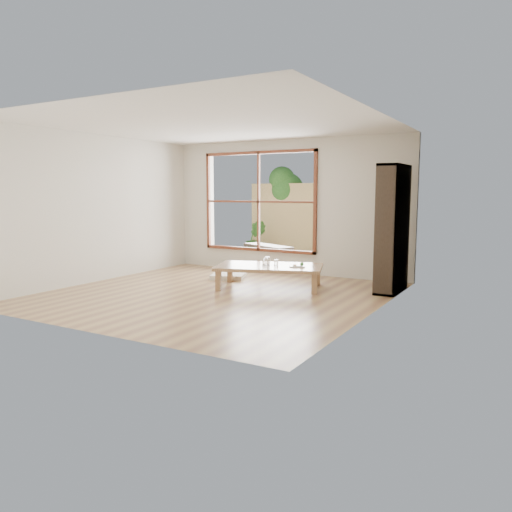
% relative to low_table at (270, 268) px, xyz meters
% --- Properties ---
extents(ground, '(5.00, 5.00, 0.00)m').
position_rel_low_table_xyz_m(ground, '(-0.48, -0.88, -0.33)').
color(ground, tan).
rests_on(ground, ground).
extents(low_table, '(1.95, 1.48, 0.38)m').
position_rel_low_table_xyz_m(low_table, '(0.00, 0.00, 0.00)').
color(low_table, '#A0754D').
rests_on(low_table, ground).
extents(floor_cushion, '(0.77, 0.77, 0.09)m').
position_rel_low_table_xyz_m(floor_cushion, '(-1.10, 0.44, -0.29)').
color(floor_cushion, silver).
rests_on(floor_cushion, ground).
extents(bookshelf, '(0.32, 0.91, 2.02)m').
position_rel_low_table_xyz_m(bookshelf, '(1.84, 0.69, 0.68)').
color(bookshelf, '#31251B').
rests_on(bookshelf, ground).
extents(glass_tall, '(0.08, 0.08, 0.15)m').
position_rel_low_table_xyz_m(glass_tall, '(-0.02, -0.04, 0.12)').
color(glass_tall, silver).
rests_on(glass_tall, low_table).
extents(glass_mid, '(0.07, 0.07, 0.09)m').
position_rel_low_table_xyz_m(glass_mid, '(0.08, 0.08, 0.09)').
color(glass_mid, silver).
rests_on(glass_mid, low_table).
extents(glass_short, '(0.08, 0.08, 0.10)m').
position_rel_low_table_xyz_m(glass_short, '(-0.10, 0.07, 0.10)').
color(glass_short, silver).
rests_on(glass_short, low_table).
extents(glass_small, '(0.07, 0.07, 0.09)m').
position_rel_low_table_xyz_m(glass_small, '(-0.10, -0.00, 0.09)').
color(glass_small, silver).
rests_on(glass_small, low_table).
extents(food_tray, '(0.30, 0.26, 0.08)m').
position_rel_low_table_xyz_m(food_tray, '(0.49, 0.09, 0.06)').
color(food_tray, white).
rests_on(food_tray, low_table).
extents(deck, '(2.80, 2.00, 0.05)m').
position_rel_low_table_xyz_m(deck, '(-1.08, 2.68, -0.33)').
color(deck, '#3A312A').
rests_on(deck, ground).
extents(garden_bench, '(1.37, 0.91, 0.42)m').
position_rel_low_table_xyz_m(garden_bench, '(-1.26, 2.26, 0.05)').
color(garden_bench, '#31251B').
rests_on(garden_bench, deck).
extents(bamboo_fence, '(2.80, 0.06, 1.80)m').
position_rel_low_table_xyz_m(bamboo_fence, '(-1.08, 3.68, 0.57)').
color(bamboo_fence, tan).
rests_on(bamboo_fence, ground).
extents(shrub_right, '(1.01, 0.92, 0.99)m').
position_rel_low_table_xyz_m(shrub_right, '(-0.04, 3.39, 0.19)').
color(shrub_right, '#366726').
rests_on(shrub_right, deck).
extents(shrub_left, '(0.60, 0.55, 0.88)m').
position_rel_low_table_xyz_m(shrub_left, '(-2.08, 3.16, 0.13)').
color(shrub_left, '#366726').
rests_on(shrub_left, deck).
extents(garden_tree, '(1.04, 0.85, 2.22)m').
position_rel_low_table_xyz_m(garden_tree, '(-1.75, 3.98, 1.29)').
color(garden_tree, '#4C3D2D').
rests_on(garden_tree, ground).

